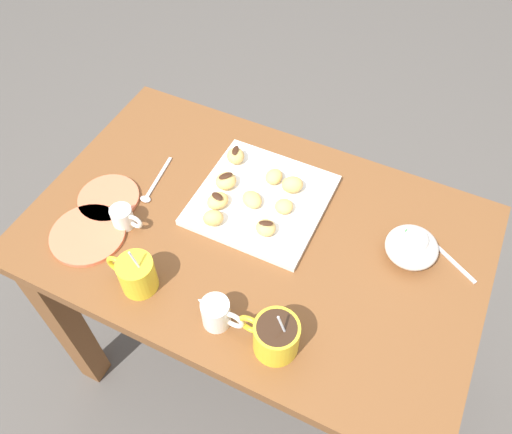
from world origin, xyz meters
The scene contains 25 objects.
ground_plane centered at (0.00, 0.00, 0.00)m, with size 8.00×8.00×0.00m, color #514C47.
dining_table centered at (0.00, 0.00, 0.61)m, with size 1.07×0.69×0.76m.
pastry_plate_square centered at (0.03, -0.09, 0.76)m, with size 0.31×0.31×0.02m, color white.
coffee_mug_yellow_left centered at (-0.16, 0.24, 0.80)m, with size 0.13×0.09×0.13m.
coffee_mug_yellow_right centered at (0.17, 0.24, 0.80)m, with size 0.12×0.08×0.13m.
cream_pitcher_white centered at (-0.03, 0.24, 0.80)m, with size 0.10×0.06×0.07m.
ice_cream_bowl centered at (-0.35, -0.09, 0.79)m, with size 0.12×0.12×0.09m.
chocolate_sauce_pitcher centered at (0.29, 0.12, 0.79)m, with size 0.09×0.05×0.06m.
saucer_coral_left centered at (0.37, 0.07, 0.76)m, with size 0.15×0.15×0.01m, color #E5704C.
saucer_coral_right centered at (0.35, 0.18, 0.76)m, with size 0.18×0.18×0.01m, color #E5704C.
loose_spoon_near_saucer centered at (-0.41, -0.14, 0.76)m, with size 0.15×0.09×0.01m.
loose_spoon_by_plate centered at (0.29, -0.02, 0.76)m, with size 0.04×0.16×0.01m.
beignet_0 centered at (0.11, -0.02, 0.79)m, with size 0.05×0.06×0.03m, color #E5B260.
chocolate_drizzle_0 centered at (0.11, -0.02, 0.81)m, with size 0.03×0.02×0.01m, color #381E11.
beignet_1 centered at (0.09, 0.03, 0.79)m, with size 0.05×0.04×0.04m, color #E5B260.
beignet_2 centered at (0.12, -0.09, 0.79)m, with size 0.05×0.05×0.03m, color #E5B260.
chocolate_drizzle_2 centered at (0.12, -0.09, 0.81)m, with size 0.04×0.02×0.01m, color #381E11.
beignet_3 centered at (0.04, -0.06, 0.79)m, with size 0.05×0.04×0.03m, color #E5B260.
beignet_4 centered at (0.02, -0.15, 0.79)m, with size 0.05×0.04×0.03m, color #E5B260.
beignet_5 centered at (-0.03, 0.00, 0.79)m, with size 0.05×0.05×0.03m, color #E5B260.
chocolate_drizzle_5 centered at (-0.03, 0.00, 0.81)m, with size 0.03×0.02×0.01m, color #381E11.
beignet_6 centered at (-0.03, -0.15, 0.79)m, with size 0.05×0.04×0.04m, color #E5B260.
beignet_7 centered at (-0.04, -0.08, 0.79)m, with size 0.04×0.04×0.03m, color #E5B260.
beignet_8 centered at (0.14, -0.17, 0.79)m, with size 0.05×0.04×0.04m, color #E5B260.
chocolate_drizzle_8 centered at (0.14, -0.17, 0.81)m, with size 0.03×0.02×0.01m, color #381E11.
Camera 1 is at (-0.31, 0.64, 1.75)m, focal length 36.10 mm.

